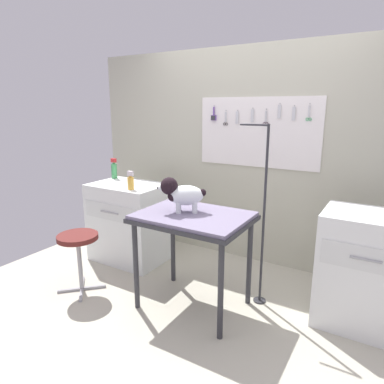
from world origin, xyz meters
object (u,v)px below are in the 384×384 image
Objects in this scene: grooming_arm at (262,224)px; counter_left at (129,222)px; stool at (78,244)px; grooming_table at (193,224)px; conditioner_bottle at (131,182)px; cabinet_right at (366,271)px; dog at (181,194)px.

counter_left is (-1.57, 0.09, -0.29)m from grooming_arm.
stool is at bearing -155.44° from grooming_arm.
grooming_table is 4.83× the size of conditioner_bottle.
dog is at bearing -161.39° from cabinet_right.
conditioner_bottle is at bearing -40.55° from counter_left.
conditioner_bottle is at bearing 160.38° from dog.
conditioner_bottle is at bearing 162.80° from grooming_table.
grooming_table is at bearing 0.58° from dog.
grooming_arm reaches higher than stool.
conditioner_bottle reaches higher than grooming_table.
counter_left is at bearing 155.46° from dog.
dog reaches higher than cabinet_right.
counter_left is (-1.10, 0.45, -0.31)m from grooming_table.
grooming_arm is 0.86m from cabinet_right.
conditioner_bottle is (-0.90, 0.28, 0.20)m from grooming_table.
counter_left reaches higher than stool.
cabinet_right is (0.81, 0.11, -0.27)m from grooming_arm.
grooming_arm is 1.67m from stool.
dog is at bearing -19.62° from conditioner_bottle.
cabinet_right reaches higher than counter_left.
grooming_table is at bearing -142.61° from grooming_arm.
grooming_table is 1.00× the size of cabinet_right.
grooming_table is 1.05× the size of counter_left.
dog is at bearing -24.54° from counter_left.
counter_left is at bearing 139.45° from conditioner_bottle.
dog is 2.03× the size of conditioner_bottle.
stool is 2.94× the size of conditioner_bottle.
grooming_arm is at bearing -172.25° from cabinet_right.
grooming_arm reaches higher than conditioner_bottle.
counter_left is 1.56× the size of stool.
stool is at bearing -84.72° from counter_left.
conditioner_bottle is (-1.37, -0.08, 0.22)m from grooming_arm.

